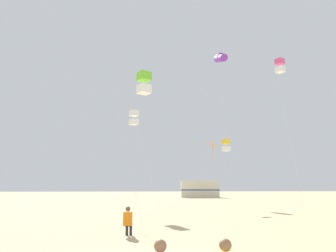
% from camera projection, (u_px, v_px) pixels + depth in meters
% --- Properties ---
extents(kite_flyer_standing, '(0.37, 0.53, 1.16)m').
position_uv_depth(kite_flyer_standing, '(128.00, 220.00, 12.45)').
color(kite_flyer_standing, orange).
rests_on(kite_flyer_standing, ground).
extents(kite_box_white, '(2.63, 2.63, 7.86)m').
position_uv_depth(kite_box_white, '(134.00, 118.00, 24.70)').
color(kite_box_white, silver).
rests_on(kite_box_white, ground).
extents(kite_tube_violet, '(1.75, 2.51, 14.53)m').
position_uv_depth(kite_tube_violet, '(221.00, 58.00, 29.34)').
color(kite_tube_violet, silver).
rests_on(kite_tube_violet, ground).
extents(kite_box_lime, '(2.07, 2.07, 7.81)m').
position_uv_depth(kite_box_lime, '(144.00, 83.00, 16.20)').
color(kite_box_lime, silver).
rests_on(kite_box_lime, ground).
extents(kite_box_gold, '(0.87, 0.87, 6.41)m').
position_uv_depth(kite_box_gold, '(226.00, 145.00, 30.24)').
color(kite_box_gold, silver).
rests_on(kite_box_gold, ground).
extents(kite_box_rainbow, '(1.48, 1.19, 12.20)m').
position_uv_depth(kite_box_rainbow, '(280.00, 66.00, 25.43)').
color(kite_box_rainbow, silver).
rests_on(kite_box_rainbow, ground).
extents(kite_diamond_orange, '(3.47, 3.47, 5.69)m').
position_uv_depth(kite_diamond_orange, '(212.00, 147.00, 26.99)').
color(kite_diamond_orange, silver).
rests_on(kite_diamond_orange, ground).
extents(rv_van_cream, '(6.59, 2.79, 2.80)m').
position_uv_depth(rv_van_cream, '(200.00, 189.00, 53.26)').
color(rv_van_cream, beige).
rests_on(rv_van_cream, ground).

